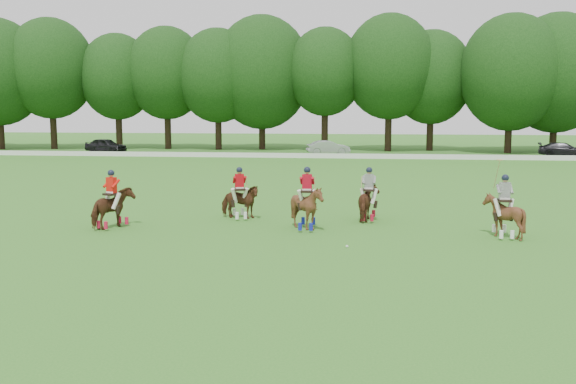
# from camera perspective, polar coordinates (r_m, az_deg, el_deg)

# --- Properties ---
(ground) EXTENTS (180.00, 180.00, 0.00)m
(ground) POSITION_cam_1_polar(r_m,az_deg,el_deg) (21.00, -5.06, -5.24)
(ground) COLOR #2F7220
(ground) RESTS_ON ground
(tree_line) EXTENTS (117.98, 14.32, 14.75)m
(tree_line) POSITION_cam_1_polar(r_m,az_deg,el_deg) (68.28, 3.58, 10.60)
(tree_line) COLOR black
(tree_line) RESTS_ON ground
(boundary_rail) EXTENTS (120.00, 0.10, 0.44)m
(boundary_rail) POSITION_cam_1_polar(r_m,az_deg,el_deg) (58.35, 2.67, 3.24)
(boundary_rail) COLOR white
(boundary_rail) RESTS_ON ground
(car_left) EXTENTS (4.57, 2.66, 1.46)m
(car_left) POSITION_cam_1_polar(r_m,az_deg,el_deg) (67.92, -15.88, 4.01)
(car_left) COLOR black
(car_left) RESTS_ON ground
(car_mid) EXTENTS (4.40, 2.49, 1.37)m
(car_mid) POSITION_cam_1_polar(r_m,az_deg,el_deg) (62.75, 3.59, 3.97)
(car_mid) COLOR #A6A7AC
(car_mid) RESTS_ON ground
(car_right) EXTENTS (4.81, 2.75, 1.31)m
(car_right) POSITION_cam_1_polar(r_m,az_deg,el_deg) (65.30, 23.30, 3.48)
(car_right) COLOR black
(car_right) RESTS_ON ground
(polo_red_a) EXTENTS (1.44, 2.00, 2.26)m
(polo_red_a) POSITION_cam_1_polar(r_m,az_deg,el_deg) (25.56, -15.35, -1.33)
(polo_red_a) COLOR #462412
(polo_red_a) RESTS_ON ground
(polo_red_b) EXTENTS (1.73, 1.59, 2.16)m
(polo_red_b) POSITION_cam_1_polar(r_m,az_deg,el_deg) (26.80, -4.32, -0.78)
(polo_red_b) COLOR #462412
(polo_red_b) RESTS_ON ground
(polo_red_c) EXTENTS (1.38, 1.55, 2.40)m
(polo_red_c) POSITION_cam_1_polar(r_m,az_deg,el_deg) (24.38, 1.70, -1.33)
(polo_red_c) COLOR #462412
(polo_red_c) RESTS_ON ground
(polo_stripe_a) EXTENTS (1.11, 1.81, 2.21)m
(polo_stripe_a) POSITION_cam_1_polar(r_m,az_deg,el_deg) (26.45, 7.18, -0.87)
(polo_stripe_a) COLOR #462412
(polo_stripe_a) RESTS_ON ground
(polo_stripe_b) EXTENTS (1.29, 1.45, 2.81)m
(polo_stripe_b) POSITION_cam_1_polar(r_m,az_deg,el_deg) (24.18, 18.62, -1.96)
(polo_stripe_b) COLOR #462412
(polo_stripe_b) RESTS_ON ground
(polo_ball) EXTENTS (0.09, 0.09, 0.09)m
(polo_ball) POSITION_cam_1_polar(r_m,az_deg,el_deg) (21.47, 5.27, -4.84)
(polo_ball) COLOR white
(polo_ball) RESTS_ON ground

